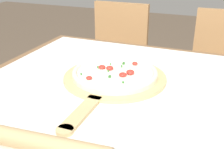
# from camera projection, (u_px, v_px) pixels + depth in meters

# --- Properties ---
(dining_table) EXTENTS (1.14, 1.01, 0.76)m
(dining_table) POSITION_uv_depth(u_px,v_px,m) (123.00, 113.00, 1.07)
(dining_table) COLOR brown
(dining_table) RESTS_ON ground_plane
(towel_cloth) EXTENTS (1.06, 0.93, 0.00)m
(towel_cloth) POSITION_uv_depth(u_px,v_px,m) (124.00, 86.00, 1.02)
(towel_cloth) COLOR silver
(towel_cloth) RESTS_ON dining_table
(pizza_peel) EXTENTS (0.39, 0.60, 0.01)m
(pizza_peel) POSITION_uv_depth(u_px,v_px,m) (113.00, 79.00, 1.06)
(pizza_peel) COLOR tan
(pizza_peel) RESTS_ON towel_cloth
(pizza) EXTENTS (0.33, 0.33, 0.04)m
(pizza) POSITION_uv_depth(u_px,v_px,m) (115.00, 73.00, 1.07)
(pizza) COLOR beige
(pizza) RESTS_ON pizza_peel
(rolling_pin) EXTENTS (0.43, 0.08, 0.05)m
(rolling_pin) POSITION_uv_depth(u_px,v_px,m) (44.00, 144.00, 0.68)
(rolling_pin) COLOR tan
(rolling_pin) RESTS_ON towel_cloth
(chair_left) EXTENTS (0.40, 0.40, 0.90)m
(chair_left) POSITION_uv_depth(u_px,v_px,m) (116.00, 60.00, 1.94)
(chair_left) COLOR #A37547
(chair_left) RESTS_ON ground_plane
(chair_right) EXTENTS (0.41, 0.41, 0.90)m
(chair_right) POSITION_uv_depth(u_px,v_px,m) (221.00, 75.00, 1.71)
(chair_right) COLOR #A37547
(chair_right) RESTS_ON ground_plane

